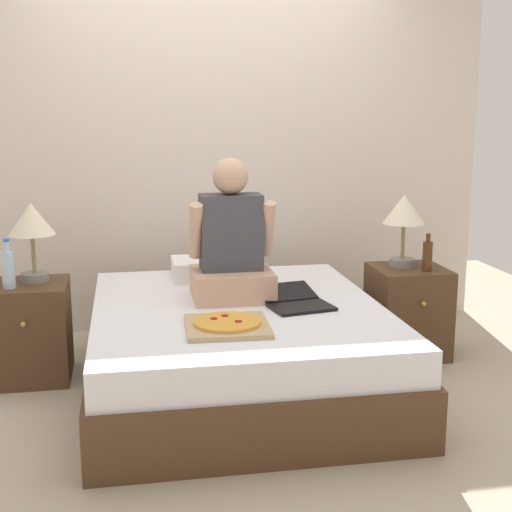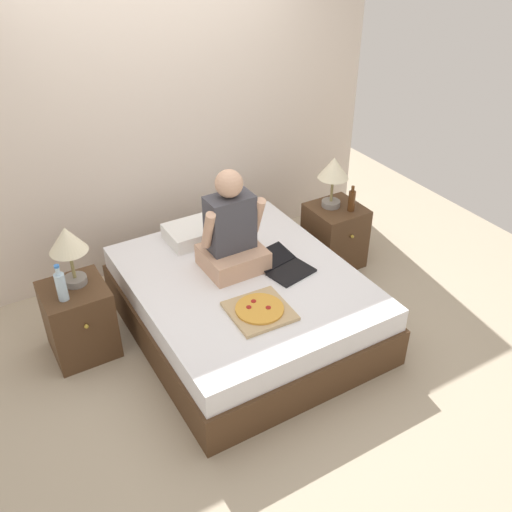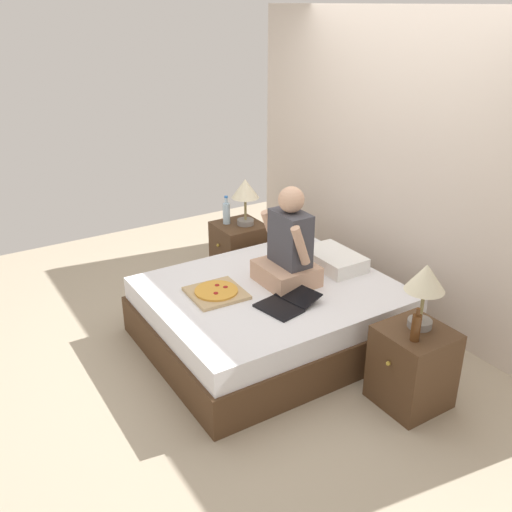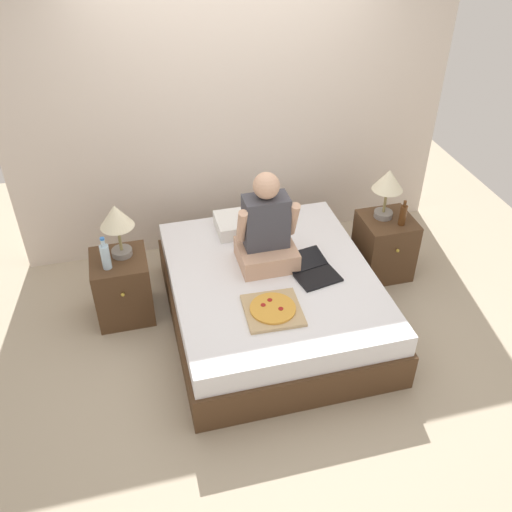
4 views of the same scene
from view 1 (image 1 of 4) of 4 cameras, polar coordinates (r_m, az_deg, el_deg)
ground_plane at (r=4.03m, az=-1.46°, el=-10.60°), size 5.93×5.93×0.00m
wall_back at (r=5.02m, az=-3.86°, el=8.49°), size 3.93×0.12×2.50m
bed at (r=3.94m, az=-1.47°, el=-7.37°), size 1.58×1.88×0.49m
nightstand_left at (r=4.30m, az=-17.63°, el=-5.75°), size 0.44×0.47×0.56m
lamp_on_left_nightstand at (r=4.20m, az=-17.51°, el=2.39°), size 0.26×0.26×0.45m
water_bottle at (r=4.12m, az=-19.21°, el=-0.94°), size 0.07×0.07×0.28m
nightstand_right at (r=4.59m, az=12.03°, el=-4.34°), size 0.44×0.47×0.56m
lamp_on_right_nightstand at (r=4.50m, az=11.76°, el=3.27°), size 0.26×0.26×0.45m
beer_bottle at (r=4.44m, az=13.55°, el=0.06°), size 0.06×0.06×0.23m
pillow at (r=4.48m, az=-3.37°, el=-0.97°), size 0.52×0.34×0.12m
person_seated at (r=3.96m, az=-1.99°, el=0.72°), size 0.47×0.40×0.78m
laptop at (r=3.85m, az=3.24°, el=-3.70°), size 0.39×0.47×0.07m
pizza_box at (r=3.45m, az=-2.32°, el=-5.53°), size 0.42×0.42×0.05m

